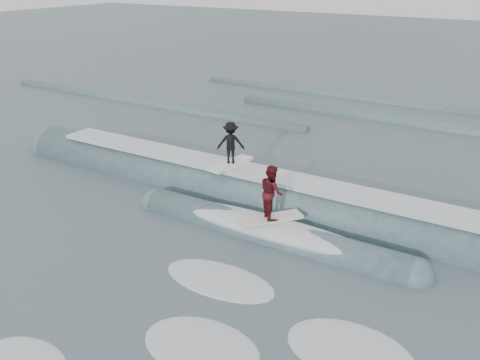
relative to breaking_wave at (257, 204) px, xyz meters
The scene contains 6 objects.
ground 5.00m from the breaking_wave, 93.57° to the right, with size 160.00×160.00×0.00m, color #3B4D56.
breaking_wave is the anchor object (origin of this frame).
surfer_black 2.31m from the breaking_wave, 163.95° to the left, with size 1.13×2.05×1.62m.
surfer_red 2.77m from the breaking_wave, 49.46° to the right, with size 1.65×1.92×1.79m.
whitewater 6.95m from the breaking_wave, 69.76° to the right, with size 8.32×6.63×0.10m.
far_swells 13.24m from the breaking_wave, 107.00° to the left, with size 38.01×8.65×0.80m.
Camera 1 is at (8.87, -9.91, 7.92)m, focal length 40.00 mm.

